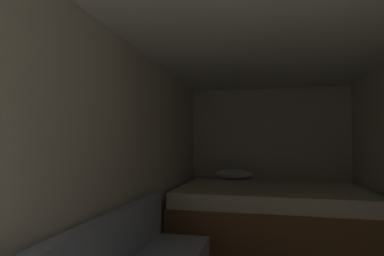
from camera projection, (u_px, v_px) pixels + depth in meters
wall_back at (268, 154)px, 5.00m from camera, size 2.61×0.05×2.14m
wall_left at (124, 163)px, 2.68m from camera, size 0.05×5.31×2.14m
ceiling_slab at (273, 28)px, 2.45m from camera, size 2.61×5.31×0.05m
bed at (270, 211)px, 4.06m from camera, size 2.39×1.73×0.83m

